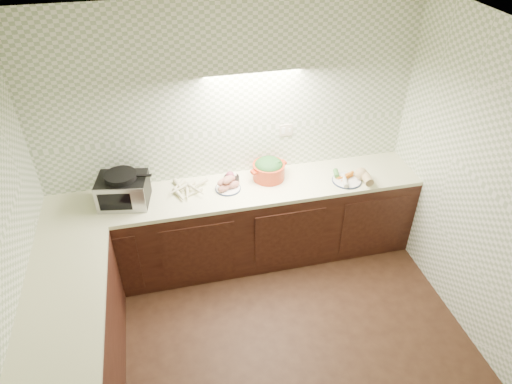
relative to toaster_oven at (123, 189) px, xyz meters
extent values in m
plane|color=black|center=(1.05, -1.53, -1.05)|extent=(3.60, 3.60, 0.00)
cube|color=white|center=(1.05, -1.53, 1.53)|extent=(3.60, 3.60, 0.05)
cube|color=#9DB28D|center=(1.05, 0.25, 0.25)|extent=(3.60, 0.05, 2.60)
cube|color=beige|center=(1.60, 0.26, 0.27)|extent=(0.13, 0.01, 0.12)
cube|color=black|center=(1.05, -0.03, -0.62)|extent=(3.60, 0.60, 0.86)
cube|color=#F0F1BB|center=(1.05, -0.03, -0.17)|extent=(3.60, 0.60, 0.04)
cube|color=black|center=(0.00, 0.01, -0.01)|extent=(0.49, 0.40, 0.26)
cube|color=#99999D|center=(-0.03, -0.16, -0.01)|extent=(0.43, 0.09, 0.26)
cube|color=black|center=(-0.03, -0.16, -0.01)|extent=(0.28, 0.06, 0.18)
cylinder|color=black|center=(0.00, 0.01, 0.14)|extent=(0.33, 0.33, 0.05)
cone|color=beige|center=(0.54, -0.04, -0.12)|extent=(0.07, 0.24, 0.05)
cone|color=beige|center=(0.68, 0.11, -0.12)|extent=(0.13, 0.21, 0.04)
cone|color=beige|center=(0.69, -0.02, -0.12)|extent=(0.23, 0.17, 0.05)
cone|color=beige|center=(0.60, 0.08, -0.13)|extent=(0.13, 0.21, 0.04)
cone|color=beige|center=(0.65, 0.10, -0.12)|extent=(0.05, 0.25, 0.05)
cone|color=beige|center=(0.60, 0.09, -0.12)|extent=(0.21, 0.19, 0.05)
cone|color=beige|center=(0.55, 0.05, -0.10)|extent=(0.17, 0.20, 0.04)
cone|color=beige|center=(0.62, -0.04, -0.10)|extent=(0.13, 0.20, 0.05)
cone|color=beige|center=(0.56, -0.06, -0.09)|extent=(0.10, 0.20, 0.05)
cylinder|color=#172240|center=(0.96, -0.01, -0.14)|extent=(0.25, 0.25, 0.01)
cylinder|color=white|center=(0.96, -0.01, -0.14)|extent=(0.23, 0.23, 0.02)
ellipsoid|color=#BA7262|center=(0.92, -0.04, -0.10)|extent=(0.15, 0.12, 0.06)
ellipsoid|color=#BA7262|center=(1.01, -0.01, -0.10)|extent=(0.15, 0.12, 0.06)
ellipsoid|color=#BA7262|center=(0.94, 0.03, -0.10)|extent=(0.15, 0.12, 0.06)
ellipsoid|color=#BA7262|center=(0.92, 0.00, -0.06)|extent=(0.15, 0.12, 0.06)
ellipsoid|color=#BA7262|center=(0.98, 0.04, -0.06)|extent=(0.15, 0.12, 0.06)
ellipsoid|color=#BA7262|center=(0.96, -0.02, -0.03)|extent=(0.15, 0.12, 0.06)
cylinder|color=black|center=(1.02, 0.11, -0.12)|extent=(0.15, 0.15, 0.05)
sphere|color=maroon|center=(1.00, 0.11, -0.07)|extent=(0.08, 0.08, 0.08)
sphere|color=silver|center=(1.05, 0.12, -0.08)|extent=(0.05, 0.05, 0.05)
cylinder|color=#B73214|center=(1.39, 0.09, -0.07)|extent=(0.41, 0.41, 0.16)
cube|color=#B73214|center=(1.22, 0.03, -0.02)|extent=(0.06, 0.08, 0.03)
cube|color=#B73214|center=(1.55, 0.15, -0.02)|extent=(0.06, 0.08, 0.03)
ellipsoid|color=#2A6428|center=(1.39, 0.09, 0.00)|extent=(0.28, 0.28, 0.16)
cylinder|color=#172240|center=(2.12, -0.14, -0.14)|extent=(0.29, 0.29, 0.01)
cylinder|color=white|center=(2.12, -0.14, -0.14)|extent=(0.27, 0.27, 0.02)
cone|color=orange|center=(2.11, -0.10, -0.11)|extent=(0.17, 0.08, 0.03)
cone|color=orange|center=(2.13, -0.11, -0.11)|extent=(0.16, 0.11, 0.03)
cone|color=orange|center=(2.08, -0.12, -0.11)|extent=(0.15, 0.12, 0.03)
cone|color=orange|center=(2.10, -0.11, -0.10)|extent=(0.17, 0.08, 0.03)
cone|color=orange|center=(2.13, -0.13, -0.10)|extent=(0.16, 0.10, 0.03)
cylinder|color=beige|center=(2.08, -0.18, -0.11)|extent=(0.09, 0.19, 0.05)
cylinder|color=#396F2E|center=(2.05, -0.04, -0.11)|extent=(0.08, 0.12, 0.05)
camera|label=1|loc=(0.41, -3.54, 2.41)|focal=32.00mm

